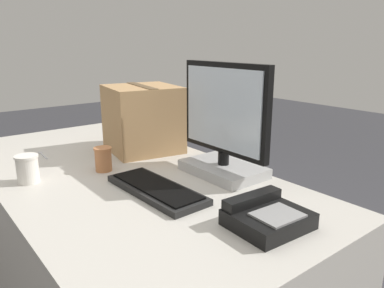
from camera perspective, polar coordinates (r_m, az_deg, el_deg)
office_desk at (r=1.72m, az=-10.69°, el=-15.33°), size 1.80×0.90×0.72m
monitor at (r=1.46m, az=4.87°, el=1.99°), size 0.44×0.22×0.44m
keyboard at (r=1.32m, az=-5.45°, el=-6.83°), size 0.42×0.17×0.03m
desk_phone at (r=1.11m, az=11.27°, el=-10.77°), size 0.20×0.22×0.08m
paper_cup_left at (r=1.53m, az=-23.78°, el=-3.48°), size 0.09×0.09×0.11m
paper_cup_right at (r=1.56m, az=-13.37°, el=-2.24°), size 0.07×0.07×0.10m
spoon at (r=1.89m, az=-21.89°, el=-1.43°), size 0.14×0.03×0.00m
cardboard_box at (r=1.81m, az=-7.52°, el=3.88°), size 0.37×0.37×0.31m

